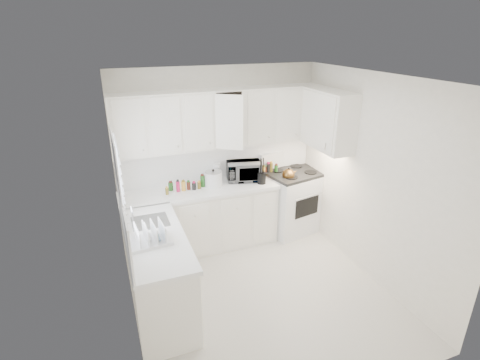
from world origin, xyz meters
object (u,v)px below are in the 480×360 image
stove (293,193)px  utensil_crock (262,170)px  tea_kettle (289,174)px  microwave (244,169)px  dish_rack (149,233)px  rice_cooker (213,178)px

stove → utensil_crock: size_ratio=3.17×
stove → tea_kettle: (-0.18, -0.16, 0.41)m
tea_kettle → microwave: (-0.62, 0.24, 0.07)m
microwave → utensil_crock: bearing=-37.1°
utensil_crock → tea_kettle: bearing=-2.3°
utensil_crock → dish_rack: 2.08m
dish_rack → microwave: bearing=34.4°
rice_cooker → dish_rack: 1.65m
tea_kettle → rice_cooker: 1.13m
microwave → utensil_crock: (0.19, -0.23, 0.03)m
stove → tea_kettle: bearing=-150.1°
microwave → rice_cooker: microwave is taller
microwave → dish_rack: 2.05m
stove → rice_cooker: size_ratio=5.08×
utensil_crock → microwave: bearing=130.3°
utensil_crock → dish_rack: utensil_crock is taller
microwave → utensil_crock: utensil_crock is taller
stove → rice_cooker: bearing=167.1°
tea_kettle → utensil_crock: utensil_crock is taller
tea_kettle → dish_rack: bearing=-142.6°
microwave → dish_rack: (-1.58, -1.30, -0.05)m
tea_kettle → dish_rack: 2.45m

